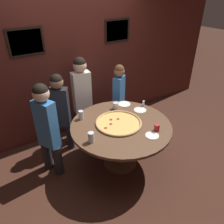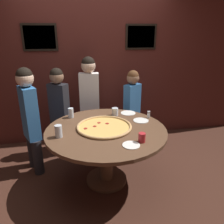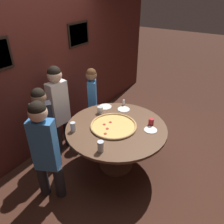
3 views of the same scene
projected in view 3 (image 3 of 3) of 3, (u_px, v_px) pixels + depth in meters
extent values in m
plane|color=#422319|center=(116.00, 165.00, 3.50)|extent=(24.00, 24.00, 0.00)
cube|color=#4C1E19|center=(46.00, 72.00, 3.46)|extent=(6.40, 0.06, 2.60)
cube|color=black|center=(79.00, 34.00, 3.79)|extent=(0.52, 0.02, 0.40)
cube|color=#B2A893|center=(79.00, 34.00, 3.78)|extent=(0.46, 0.01, 0.34)
cylinder|color=brown|center=(116.00, 128.00, 3.13)|extent=(1.45, 1.45, 0.04)
cylinder|color=brown|center=(116.00, 148.00, 3.32)|extent=(0.16, 0.16, 0.70)
cylinder|color=brown|center=(116.00, 164.00, 3.49)|extent=(0.52, 0.52, 0.04)
cylinder|color=#EAB75B|center=(113.00, 126.00, 3.13)|extent=(0.63, 0.63, 0.01)
torus|color=tan|center=(113.00, 125.00, 3.12)|extent=(0.67, 0.67, 0.03)
cylinder|color=#A8281E|center=(110.00, 122.00, 3.20)|extent=(0.04, 0.04, 0.00)
cylinder|color=#A8281E|center=(104.00, 124.00, 3.15)|extent=(0.04, 0.04, 0.00)
cylinder|color=#A8281E|center=(105.00, 134.00, 2.95)|extent=(0.04, 0.04, 0.00)
cylinder|color=#A8281E|center=(107.00, 129.00, 3.05)|extent=(0.04, 0.04, 0.00)
cylinder|color=#B22328|center=(151.00, 122.00, 3.14)|extent=(0.08, 0.08, 0.10)
cylinder|color=silver|center=(101.00, 146.00, 2.64)|extent=(0.08, 0.08, 0.14)
cylinder|color=silver|center=(73.00, 127.00, 3.00)|extent=(0.07, 0.07, 0.13)
cylinder|color=silver|center=(100.00, 110.00, 3.43)|extent=(0.09, 0.09, 0.11)
cylinder|color=white|center=(124.00, 109.00, 3.55)|extent=(0.20, 0.20, 0.01)
cylinder|color=white|center=(105.00, 107.00, 3.62)|extent=(0.21, 0.21, 0.01)
cylinder|color=white|center=(151.00, 130.00, 3.05)|extent=(0.18, 0.18, 0.01)
cylinder|color=silver|center=(124.00, 103.00, 3.66)|extent=(0.04, 0.04, 0.08)
cylinder|color=#B7B7BC|center=(124.00, 100.00, 3.63)|extent=(0.04, 0.04, 0.01)
cylinder|color=#232328|center=(56.00, 153.00, 3.39)|extent=(0.17, 0.17, 0.47)
cylinder|color=#232328|center=(42.00, 156.00, 3.32)|extent=(0.17, 0.17, 0.47)
cube|color=#232328|center=(44.00, 124.00, 3.07)|extent=(0.32, 0.28, 0.65)
sphere|color=#8C664C|center=(38.00, 97.00, 2.86)|extent=(0.20, 0.20, 0.20)
sphere|color=black|center=(38.00, 95.00, 2.84)|extent=(0.19, 0.19, 0.19)
cylinder|color=#232328|center=(94.00, 119.00, 4.28)|extent=(0.16, 0.16, 0.44)
cylinder|color=#232328|center=(93.00, 124.00, 4.11)|extent=(0.16, 0.16, 0.44)
cube|color=#3370B2|center=(92.00, 97.00, 3.92)|extent=(0.30, 0.26, 0.62)
sphere|color=#8C664C|center=(91.00, 75.00, 3.72)|extent=(0.19, 0.19, 0.19)
sphere|color=brown|center=(91.00, 73.00, 3.70)|extent=(0.18, 0.18, 0.18)
cylinder|color=#232328|center=(68.00, 131.00, 3.85)|extent=(0.15, 0.15, 0.51)
cylinder|color=#232328|center=(58.00, 138.00, 3.69)|extent=(0.15, 0.15, 0.51)
cube|color=white|center=(58.00, 103.00, 3.46)|extent=(0.32, 0.19, 0.72)
sphere|color=beige|center=(54.00, 75.00, 3.22)|extent=(0.22, 0.22, 0.22)
sphere|color=black|center=(54.00, 73.00, 3.20)|extent=(0.20, 0.20, 0.20)
cylinder|color=#232328|center=(59.00, 181.00, 2.89)|extent=(0.18, 0.18, 0.50)
cylinder|color=#232328|center=(43.00, 179.00, 2.92)|extent=(0.18, 0.18, 0.50)
cube|color=#3370B2|center=(44.00, 145.00, 2.60)|extent=(0.27, 0.34, 0.69)
sphere|color=beige|center=(38.00, 113.00, 2.37)|extent=(0.21, 0.21, 0.21)
sphere|color=black|center=(37.00, 110.00, 2.35)|extent=(0.20, 0.20, 0.20)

